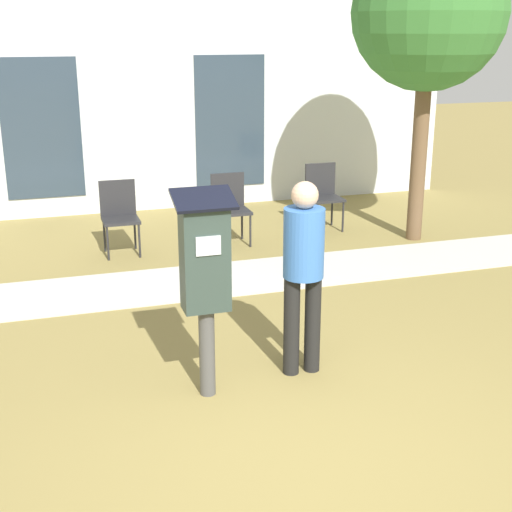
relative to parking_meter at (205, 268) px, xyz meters
The scene contains 9 objects.
ground_plane 1.60m from the parking_meter, 69.76° to the right, with size 40.00×40.00×0.00m, color olive.
sidewalk 2.71m from the parking_meter, 80.23° to the left, with size 12.00×1.10×0.02m.
building_facade 6.09m from the parking_meter, 85.97° to the left, with size 10.00×0.26×3.20m.
parking_meter is the anchor object (origin of this frame).
person_standing 0.83m from the parking_meter, ahead, with size 0.32×0.32×1.58m.
outdoor_chair_left 3.88m from the parking_meter, 92.55° to the left, with size 0.44×0.44×0.90m.
outdoor_chair_middle 4.09m from the parking_meter, 72.13° to the left, with size 0.44×0.44×0.90m.
outdoor_chair_right 4.97m from the parking_meter, 57.39° to the left, with size 0.44×0.44×0.90m.
tree 5.23m from the parking_meter, 42.32° to the left, with size 1.90×1.90×3.82m.
Camera 1 is at (-1.54, -3.62, 2.68)m, focal length 50.00 mm.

